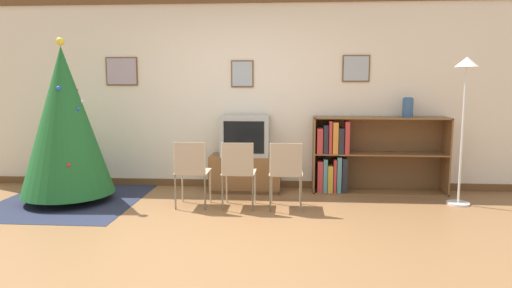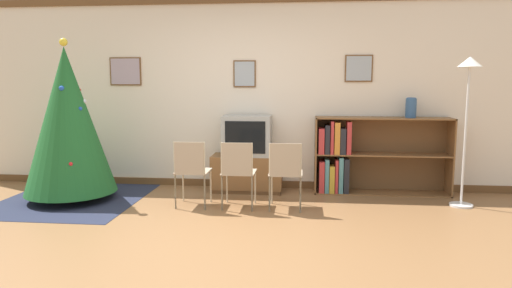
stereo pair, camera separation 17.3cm
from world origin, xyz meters
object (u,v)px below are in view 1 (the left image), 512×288
bookshelf (355,156)px  vase (408,107)px  christmas_tree (65,121)px  tv_console (246,173)px  folding_chair_center (238,170)px  folding_chair_right (286,171)px  television (245,136)px  folding_chair_left (191,170)px  standing_lamp (465,92)px

bookshelf → vase: size_ratio=6.76×
christmas_tree → bookshelf: bearing=11.7°
tv_console → folding_chair_center: 0.92m
folding_chair_right → bookshelf: bookshelf is taller
christmas_tree → folding_chair_center: (2.21, -0.18, -0.56)m
television → folding_chair_left: (-0.57, -0.89, -0.31)m
television → folding_chair_left: bearing=-122.6°
tv_console → folding_chair_left: 1.08m
bookshelf → vase: 0.96m
folding_chair_left → folding_chair_right: same height
vase → bookshelf: bearing=-179.0°
folding_chair_right → christmas_tree: bearing=176.3°
tv_console → standing_lamp: bearing=-10.3°
television → folding_chair_left: size_ratio=0.81×
tv_console → christmas_tree: bearing=-162.1°
folding_chair_center → standing_lamp: size_ratio=0.45×
christmas_tree → folding_chair_right: (2.78, -0.18, -0.56)m
bookshelf → folding_chair_center: bearing=-147.9°
tv_console → folding_chair_right: folding_chair_right is taller
folding_chair_right → standing_lamp: standing_lamp is taller
christmas_tree → bookshelf: 3.84m
bookshelf → folding_chair_right: bearing=-134.8°
christmas_tree → vase: christmas_tree is taller
television → folding_chair_center: bearing=-90.0°
vase → tv_console: bearing=-178.2°
tv_console → bookshelf: (1.51, 0.06, 0.25)m
bookshelf → standing_lamp: standing_lamp is taller
folding_chair_center → standing_lamp: 2.91m
christmas_tree → folding_chair_center: bearing=-4.7°
folding_chair_right → vase: bearing=30.6°
television → vase: 2.24m
tv_console → vase: bearing=1.8°
television → folding_chair_right: bearing=-57.4°
folding_chair_left → standing_lamp: standing_lamp is taller
television → bookshelf: television is taller
standing_lamp → christmas_tree: bearing=-177.5°
tv_console → folding_chair_left: size_ratio=1.19×
television → folding_chair_center: television is taller
folding_chair_center → tv_console: bearing=90.0°
vase → standing_lamp: (0.53, -0.56, 0.21)m
folding_chair_left → bookshelf: bearing=24.5°
tv_console → standing_lamp: standing_lamp is taller
standing_lamp → tv_console: bearing=169.7°
folding_chair_center → bookshelf: (1.51, 0.95, 0.03)m
tv_console → folding_chair_right: size_ratio=1.19×
folding_chair_right → bookshelf: (0.95, 0.95, 0.03)m
christmas_tree → tv_console: christmas_tree is taller
tv_console → folding_chair_center: size_ratio=1.19×
folding_chair_left → vase: (2.77, 0.96, 0.71)m
tv_console → standing_lamp: 3.00m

